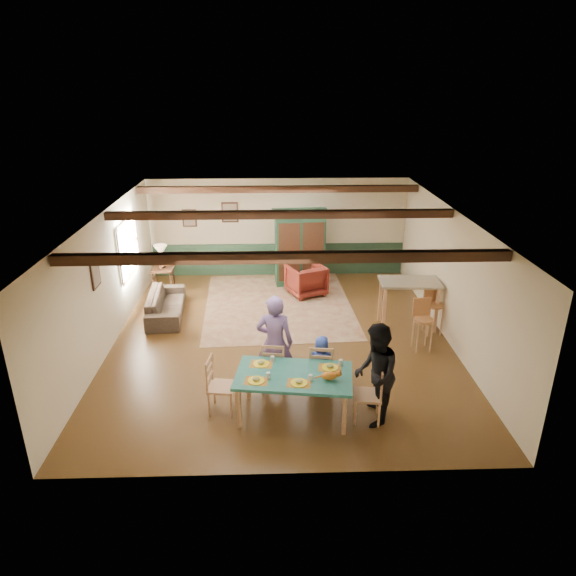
{
  "coord_description": "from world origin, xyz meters",
  "views": [
    {
      "loc": [
        -0.17,
        -9.67,
        5.08
      ],
      "look_at": [
        0.14,
        0.07,
        1.15
      ],
      "focal_mm": 32.0,
      "sensor_mm": 36.0,
      "label": 1
    }
  ],
  "objects_px": {
    "dining_chair_far_right": "(321,367)",
    "counter_table": "(408,304)",
    "dining_chair_end_left": "(222,385)",
    "person_child": "(321,364)",
    "cat": "(329,375)",
    "person_woman": "(376,375)",
    "table_lamp": "(161,257)",
    "bar_stool_right": "(433,311)",
    "armchair": "(306,280)",
    "armoire": "(300,248)",
    "end_table": "(164,280)",
    "dining_chair_far_left": "(274,365)",
    "dining_chair_end_right": "(368,394)",
    "dining_table": "(294,395)",
    "sofa": "(166,304)",
    "bar_stool_left": "(423,326)",
    "person_man": "(275,343)"
  },
  "relations": [
    {
      "from": "dining_chair_far_right",
      "to": "counter_table",
      "type": "distance_m",
      "value": 3.34
    },
    {
      "from": "dining_chair_far_right",
      "to": "dining_chair_end_left",
      "type": "xyz_separation_m",
      "value": [
        -1.67,
        -0.51,
        0.0
      ]
    },
    {
      "from": "dining_chair_far_right",
      "to": "person_child",
      "type": "height_order",
      "value": "person_child"
    },
    {
      "from": "person_child",
      "to": "cat",
      "type": "bearing_deg",
      "value": 99.46
    },
    {
      "from": "person_woman",
      "to": "table_lamp",
      "type": "bearing_deg",
      "value": -133.85
    },
    {
      "from": "bar_stool_right",
      "to": "armchair",
      "type": "bearing_deg",
      "value": 132.23
    },
    {
      "from": "dining_chair_end_left",
      "to": "armoire",
      "type": "distance_m",
      "value": 5.99
    },
    {
      "from": "dining_chair_end_left",
      "to": "end_table",
      "type": "xyz_separation_m",
      "value": [
        -1.96,
        5.22,
        -0.15
      ]
    },
    {
      "from": "end_table",
      "to": "table_lamp",
      "type": "bearing_deg",
      "value": 0.0
    },
    {
      "from": "dining_chair_far_left",
      "to": "dining_chair_end_right",
      "type": "xyz_separation_m",
      "value": [
        1.47,
        -0.94,
        0.0
      ]
    },
    {
      "from": "dining_table",
      "to": "sofa",
      "type": "height_order",
      "value": "dining_table"
    },
    {
      "from": "dining_table",
      "to": "armchair",
      "type": "distance_m",
      "value": 5.16
    },
    {
      "from": "dining_chair_far_left",
      "to": "cat",
      "type": "bearing_deg",
      "value": 139.2
    },
    {
      "from": "person_woman",
      "to": "bar_stool_left",
      "type": "distance_m",
      "value": 2.73
    },
    {
      "from": "dining_chair_end_right",
      "to": "armchair",
      "type": "relative_size",
      "value": 1.11
    },
    {
      "from": "cat",
      "to": "sofa",
      "type": "xyz_separation_m",
      "value": [
        -3.34,
        4.13,
        -0.57
      ]
    },
    {
      "from": "dining_chair_end_left",
      "to": "person_woman",
      "type": "xyz_separation_m",
      "value": [
        2.43,
        -0.33,
        0.36
      ]
    },
    {
      "from": "dining_chair_far_right",
      "to": "armchair",
      "type": "bearing_deg",
      "value": -82.63
    },
    {
      "from": "dining_chair_far_left",
      "to": "bar_stool_right",
      "type": "distance_m",
      "value": 4.0
    },
    {
      "from": "armoire",
      "to": "dining_chair_end_right",
      "type": "bearing_deg",
      "value": -87.64
    },
    {
      "from": "counter_table",
      "to": "person_woman",
      "type": "bearing_deg",
      "value": -112.18
    },
    {
      "from": "bar_stool_left",
      "to": "sofa",
      "type": "bearing_deg",
      "value": 157.53
    },
    {
      "from": "cat",
      "to": "bar_stool_left",
      "type": "relative_size",
      "value": 0.34
    },
    {
      "from": "dining_chair_end_right",
      "to": "dining_chair_far_right",
      "type": "bearing_deg",
      "value": -133.83
    },
    {
      "from": "bar_stool_right",
      "to": "dining_chair_end_right",
      "type": "bearing_deg",
      "value": -129.29
    },
    {
      "from": "dining_chair_end_right",
      "to": "armoire",
      "type": "height_order",
      "value": "armoire"
    },
    {
      "from": "sofa",
      "to": "dining_chair_end_left",
      "type": "bearing_deg",
      "value": -161.6
    },
    {
      "from": "armchair",
      "to": "end_table",
      "type": "xyz_separation_m",
      "value": [
        -3.66,
        0.25,
        -0.06
      ]
    },
    {
      "from": "armchair",
      "to": "sofa",
      "type": "bearing_deg",
      "value": -4.14
    },
    {
      "from": "person_woman",
      "to": "armoire",
      "type": "height_order",
      "value": "armoire"
    },
    {
      "from": "dining_chair_end_right",
      "to": "person_child",
      "type": "distance_m",
      "value": 1.12
    },
    {
      "from": "armchair",
      "to": "dining_chair_end_left",
      "type": "bearing_deg",
      "value": 47.6
    },
    {
      "from": "dining_table",
      "to": "person_woman",
      "type": "relative_size",
      "value": 1.09
    },
    {
      "from": "dining_table",
      "to": "armchair",
      "type": "xyz_separation_m",
      "value": [
        0.54,
        5.13,
        0.01
      ]
    },
    {
      "from": "person_man",
      "to": "cat",
      "type": "distance_m",
      "value": 1.34
    },
    {
      "from": "armchair",
      "to": "end_table",
      "type": "height_order",
      "value": "armchair"
    },
    {
      "from": "person_child",
      "to": "counter_table",
      "type": "distance_m",
      "value": 3.27
    },
    {
      "from": "table_lamp",
      "to": "person_woman",
      "type": "bearing_deg",
      "value": -51.65
    },
    {
      "from": "bar_stool_left",
      "to": "person_man",
      "type": "bearing_deg",
      "value": -161.04
    },
    {
      "from": "dining_chair_end_left",
      "to": "dining_chair_far_left",
      "type": "bearing_deg",
      "value": -46.17
    },
    {
      "from": "dining_chair_far_right",
      "to": "counter_table",
      "type": "relative_size",
      "value": 0.75
    },
    {
      "from": "cat",
      "to": "armchair",
      "type": "height_order",
      "value": "cat"
    },
    {
      "from": "cat",
      "to": "sofa",
      "type": "distance_m",
      "value": 5.35
    },
    {
      "from": "person_man",
      "to": "counter_table",
      "type": "bearing_deg",
      "value": -133.49
    },
    {
      "from": "dining_table",
      "to": "armoire",
      "type": "distance_m",
      "value": 5.96
    },
    {
      "from": "armoire",
      "to": "sofa",
      "type": "relative_size",
      "value": 1.04
    },
    {
      "from": "dining_chair_end_right",
      "to": "end_table",
      "type": "xyz_separation_m",
      "value": [
        -4.29,
        5.54,
        -0.15
      ]
    },
    {
      "from": "armoire",
      "to": "table_lamp",
      "type": "xyz_separation_m",
      "value": [
        -3.54,
        -0.54,
        -0.04
      ]
    },
    {
      "from": "armoire",
      "to": "counter_table",
      "type": "distance_m",
      "value": 3.53
    },
    {
      "from": "dining_chair_far_left",
      "to": "person_child",
      "type": "distance_m",
      "value": 0.82
    }
  ]
}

